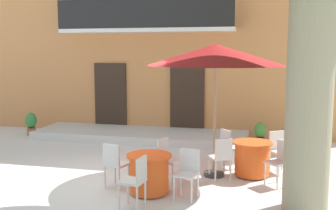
# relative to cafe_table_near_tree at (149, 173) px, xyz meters

# --- Properties ---
(ground_plane) EXTENTS (120.00, 120.00, 0.00)m
(ground_plane) POSITION_rel_cafe_table_near_tree_xyz_m (-1.06, 0.51, -0.39)
(ground_plane) COLOR silver
(building_facade) EXTENTS (13.00, 5.09, 7.50)m
(building_facade) POSITION_rel_cafe_table_near_tree_xyz_m (-1.61, 7.50, 3.36)
(building_facade) COLOR #CC844C
(building_facade) RESTS_ON ground
(entrance_step_platform) EXTENTS (6.52, 1.86, 0.25)m
(entrance_step_platform) POSITION_rel_cafe_table_near_tree_xyz_m (-1.61, 4.58, -0.27)
(entrance_step_platform) COLOR silver
(entrance_step_platform) RESTS_ON ground
(cafe_table_near_tree) EXTENTS (0.86, 0.86, 0.76)m
(cafe_table_near_tree) POSITION_rel_cafe_table_near_tree_xyz_m (0.00, 0.00, 0.00)
(cafe_table_near_tree) COLOR #EA561E
(cafe_table_near_tree) RESTS_ON ground
(cafe_chair_near_tree_0) EXTENTS (0.45, 0.45, 0.91)m
(cafe_chair_near_tree_0) POSITION_rel_cafe_table_near_tree_xyz_m (-0.02, -0.75, 0.14)
(cafe_chair_near_tree_0) COLOR silver
(cafe_chair_near_tree_0) RESTS_ON ground
(cafe_chair_near_tree_1) EXTENTS (0.46, 0.46, 0.91)m
(cafe_chair_near_tree_1) POSITION_rel_cafe_table_near_tree_xyz_m (0.75, -0.06, 0.14)
(cafe_chair_near_tree_1) COLOR silver
(cafe_chair_near_tree_1) RESTS_ON ground
(cafe_chair_near_tree_2) EXTENTS (0.51, 0.51, 0.91)m
(cafe_chair_near_tree_2) POSITION_rel_cafe_table_near_tree_xyz_m (0.17, 0.74, 0.14)
(cafe_chair_near_tree_2) COLOR silver
(cafe_chair_near_tree_2) RESTS_ON ground
(cafe_chair_near_tree_3) EXTENTS (0.49, 0.49, 0.91)m
(cafe_chair_near_tree_3) POSITION_rel_cafe_table_near_tree_xyz_m (-0.74, 0.12, 0.14)
(cafe_chair_near_tree_3) COLOR silver
(cafe_chair_near_tree_3) RESTS_ON ground
(cafe_table_middle) EXTENTS (0.86, 0.86, 0.76)m
(cafe_table_middle) POSITION_rel_cafe_table_near_tree_xyz_m (1.86, 1.57, 0.00)
(cafe_table_middle) COLOR #EA561E
(cafe_table_middle) RESTS_ON ground
(cafe_chair_middle_0) EXTENTS (0.54, 0.54, 0.91)m
(cafe_chair_middle_0) POSITION_rel_cafe_table_near_tree_xyz_m (1.25, 1.13, 0.14)
(cafe_chair_middle_0) COLOR silver
(cafe_chair_middle_0) RESTS_ON ground
(cafe_chair_middle_1) EXTENTS (0.57, 0.57, 0.91)m
(cafe_chair_middle_1) POSITION_rel_cafe_table_near_tree_xyz_m (2.44, 1.08, 0.14)
(cafe_chair_middle_1) COLOR silver
(cafe_chair_middle_1) RESTS_ON ground
(cafe_chair_middle_2) EXTENTS (0.56, 0.56, 0.91)m
(cafe_chair_middle_2) POSITION_rel_cafe_table_near_tree_xyz_m (2.44, 2.05, 0.14)
(cafe_chair_middle_2) COLOR silver
(cafe_chair_middle_2) RESTS_ON ground
(cafe_chair_middle_3) EXTENTS (0.56, 0.56, 0.91)m
(cafe_chair_middle_3) POSITION_rel_cafe_table_near_tree_xyz_m (1.32, 2.09, 0.14)
(cafe_chair_middle_3) COLOR silver
(cafe_chair_middle_3) RESTS_ON ground
(cafe_umbrella) EXTENTS (2.90, 2.90, 2.85)m
(cafe_umbrella) POSITION_rel_cafe_table_near_tree_xyz_m (1.06, 1.38, 2.22)
(cafe_umbrella) COLOR #997A56
(cafe_umbrella) RESTS_ON ground
(ground_planter_left) EXTENTS (0.37, 0.37, 0.73)m
(ground_planter_left) POSITION_rel_cafe_table_near_tree_xyz_m (-5.22, 4.36, 0.01)
(ground_planter_left) COLOR #995638
(ground_planter_left) RESTS_ON ground
(ground_planter_right) EXTENTS (0.34, 0.34, 0.67)m
(ground_planter_right) POSITION_rel_cafe_table_near_tree_xyz_m (2.00, 4.60, -0.02)
(ground_planter_right) COLOR #47423D
(ground_planter_right) RESTS_ON ground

